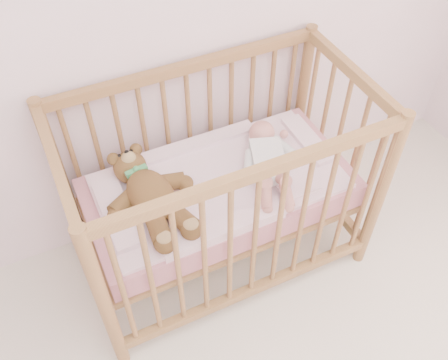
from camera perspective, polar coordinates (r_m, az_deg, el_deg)
crib at (r=2.32m, az=-0.53°, el=-1.17°), size 1.36×0.76×1.00m
mattress at (r=2.34m, az=-0.52°, el=-1.41°), size 1.22×0.62×0.13m
blanket at (r=2.28m, az=-0.54°, el=-0.18°), size 1.10×0.58×0.06m
baby at (r=2.29m, az=5.02°, el=2.61°), size 0.43×0.62×0.13m
teddy_bear at (r=2.13m, az=-8.34°, el=-1.79°), size 0.49×0.65×0.17m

